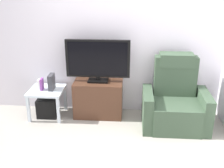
# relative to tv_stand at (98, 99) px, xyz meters

# --- Properties ---
(ground_plane) EXTENTS (6.40, 6.40, 0.00)m
(ground_plane) POSITION_rel_tv_stand_xyz_m (0.12, -0.86, -0.30)
(ground_plane) COLOR #9E998E
(wall_back) EXTENTS (6.40, 0.06, 2.60)m
(wall_back) POSITION_rel_tv_stand_xyz_m (0.12, 0.27, 1.00)
(wall_back) COLOR silver
(wall_back) RESTS_ON ground
(tv_stand) EXTENTS (0.78, 0.42, 0.59)m
(tv_stand) POSITION_rel_tv_stand_xyz_m (0.00, 0.00, 0.00)
(tv_stand) COLOR #4C2D1E
(tv_stand) RESTS_ON ground
(television) EXTENTS (1.00, 0.20, 0.68)m
(television) POSITION_rel_tv_stand_xyz_m (0.00, 0.02, 0.65)
(television) COLOR black
(television) RESTS_ON tv_stand
(recliner_armchair) EXTENTS (0.98, 0.78, 1.08)m
(recliner_armchair) POSITION_rel_tv_stand_xyz_m (1.20, -0.22, 0.08)
(recliner_armchair) COLOR #384C38
(recliner_armchair) RESTS_ON ground
(side_table) EXTENTS (0.54, 0.54, 0.47)m
(side_table) POSITION_rel_tv_stand_xyz_m (-0.83, -0.08, 0.10)
(side_table) COLOR silver
(side_table) RESTS_ON ground
(subwoofer_box) EXTENTS (0.31, 0.31, 0.31)m
(subwoofer_box) POSITION_rel_tv_stand_xyz_m (-0.83, -0.08, -0.14)
(subwoofer_box) COLOR black
(subwoofer_box) RESTS_ON ground
(book_leftmost) EXTENTS (0.04, 0.10, 0.18)m
(book_leftmost) POSITION_rel_tv_stand_xyz_m (-0.93, -0.10, 0.26)
(book_leftmost) COLOR white
(book_leftmost) RESTS_ON side_table
(book_middle) EXTENTS (0.03, 0.11, 0.19)m
(book_middle) POSITION_rel_tv_stand_xyz_m (-0.89, -0.10, 0.27)
(book_middle) COLOR purple
(book_middle) RESTS_ON side_table
(game_console) EXTENTS (0.07, 0.20, 0.25)m
(game_console) POSITION_rel_tv_stand_xyz_m (-0.74, -0.07, 0.30)
(game_console) COLOR #333338
(game_console) RESTS_ON side_table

